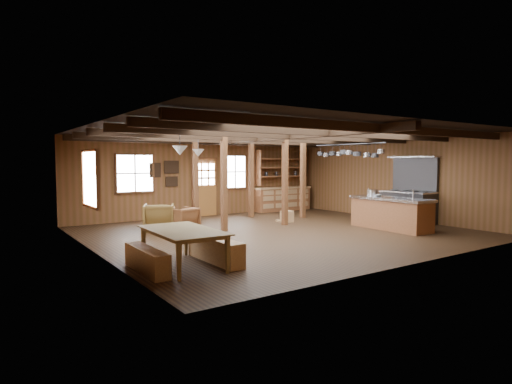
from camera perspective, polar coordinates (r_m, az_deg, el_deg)
room at (r=12.00m, az=3.10°, el=1.27°), size 10.04×9.04×2.84m
ceiling_joists at (r=12.15m, az=2.61°, el=7.34°), size 9.80×8.82×0.18m
timber_posts at (r=13.99m, az=-0.41°, el=1.66°), size 3.95×2.35×2.80m
back_door at (r=15.79m, az=-6.81°, el=0.01°), size 1.02×0.08×2.15m
window_back_left at (r=14.74m, az=-15.85°, el=2.41°), size 1.32×0.06×1.32m
window_back_right at (r=16.40m, az=-2.82°, el=2.70°), size 1.02×0.06×1.32m
window_left at (r=10.28m, az=-21.24°, el=1.66°), size 0.14×1.24×1.32m
notice_boards at (r=15.12m, az=-11.88°, el=2.66°), size 1.08×0.03×0.90m
back_counter at (r=17.45m, az=3.52°, el=-0.51°), size 2.55×0.60×2.45m
pendant_lamps at (r=11.66m, az=-8.78°, el=5.33°), size 1.86×2.36×0.66m
pot_rack at (r=14.27m, az=12.20°, el=5.10°), size 0.40×3.00×0.46m
kitchen_island at (r=13.19m, az=17.52°, el=-2.69°), size 0.96×2.53×1.20m
step_stool at (r=14.10m, az=4.14°, el=-3.28°), size 0.44×0.33×0.37m
commercial_range at (r=14.78m, az=19.74°, el=-1.23°), size 0.90×1.76×2.17m
dining_table at (r=8.26m, az=-9.47°, el=-7.35°), size 1.17×2.03×0.71m
bench_wall at (r=8.01m, az=-14.38°, el=-8.79°), size 0.29×1.56×0.43m
bench_aisle at (r=8.58m, az=-5.47°, el=-7.66°), size 0.33×1.74×0.48m
armchair_a at (r=12.45m, az=-9.73°, el=-3.58°), size 0.89×0.90×0.68m
armchair_b at (r=12.64m, az=-12.81°, el=-3.29°), size 1.11×1.12×0.78m
armchair_c at (r=13.42m, az=-12.22°, el=-3.18°), size 0.88×0.89×0.63m
counter_pot at (r=13.64m, az=15.29°, el=-0.07°), size 0.33×0.33×0.20m
bowl at (r=13.29m, az=15.84°, el=-0.47°), size 0.29×0.29×0.06m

